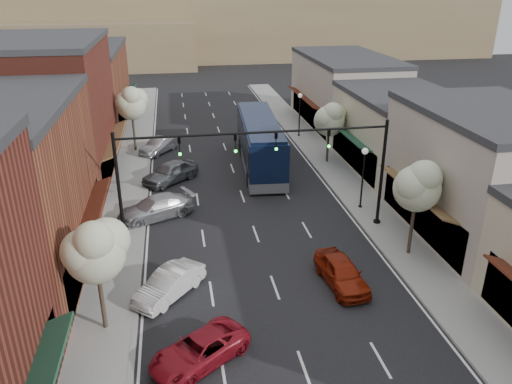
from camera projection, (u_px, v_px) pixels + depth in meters
name	position (u px, v px, depth m)	size (l,w,h in m)	color
ground	(283.00, 311.00, 24.08)	(160.00, 160.00, 0.00)	black
sidewalk_left	(130.00, 180.00, 39.54)	(2.80, 73.00, 0.15)	gray
sidewalk_right	(333.00, 168.00, 42.11)	(2.80, 73.00, 0.15)	gray
curb_left	(148.00, 179.00, 39.76)	(0.25, 73.00, 0.17)	gray
curb_right	(317.00, 169.00, 41.90)	(0.25, 73.00, 0.17)	gray
bldg_left_midfar	(45.00, 113.00, 37.92)	(10.14, 14.10, 10.90)	maroon
bldg_left_far	(80.00, 88.00, 52.92)	(10.14, 18.10, 8.40)	brown
bldg_right_midnear	(485.00, 174.00, 30.09)	(9.14, 12.10, 7.90)	#A89B90
bldg_right_midfar	(399.00, 131.00, 41.26)	(9.14, 12.10, 6.40)	#BDB496
bldg_right_far	(344.00, 91.00, 53.76)	(9.14, 16.10, 7.40)	#A89B90
hill_far	(190.00, 25.00, 103.34)	(120.00, 30.00, 12.00)	#7A6647
hill_near	(54.00, 44.00, 89.41)	(50.00, 20.00, 8.00)	#7A6647
signal_mast_right	(347.00, 160.00, 30.38)	(8.22, 0.46, 7.00)	black
signal_mast_left	(160.00, 170.00, 28.66)	(8.22, 0.46, 7.00)	black
tree_right_near	(419.00, 184.00, 27.19)	(2.85, 2.65, 5.95)	#47382B
tree_right_far	(330.00, 118.00, 41.88)	(2.85, 2.65, 5.43)	#47382B
tree_left_near	(95.00, 249.00, 21.11)	(2.85, 2.65, 5.69)	#47382B
tree_left_far	(132.00, 103.00, 44.54)	(2.85, 2.65, 6.13)	#47382B
lamp_post_near	(364.00, 168.00, 33.62)	(0.44, 0.44, 4.44)	black
lamp_post_far	(300.00, 108.00, 49.49)	(0.44, 0.44, 4.44)	black
coach_bus	(260.00, 142.00, 42.00)	(3.82, 13.55, 4.09)	black
red_hatchback	(341.00, 272.00, 25.88)	(1.74, 4.31, 1.47)	maroon
parked_car_a	(199.00, 350.00, 20.62)	(2.03, 4.39, 1.22)	maroon
parked_car_b	(169.00, 284.00, 24.96)	(1.47, 4.22, 1.39)	silver
parked_car_c	(156.00, 208.00, 33.16)	(2.09, 5.15, 1.50)	#A9A9AE
parked_car_d	(170.00, 172.00, 39.10)	(1.94, 4.83, 1.65)	#595C61
parked_car_e	(159.00, 146.00, 45.71)	(1.46, 4.20, 1.38)	#949498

